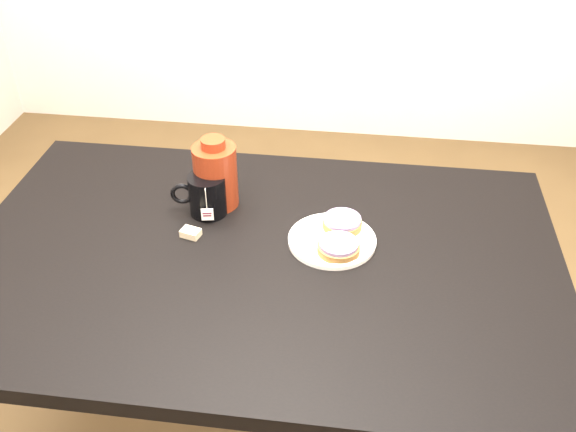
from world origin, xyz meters
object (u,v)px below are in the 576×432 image
(table, at_px, (261,281))
(mug, at_px, (207,195))
(plate, at_px, (332,240))
(bagel_back, at_px, (342,222))
(bagel_package, at_px, (216,175))
(bagel_front, at_px, (339,247))
(teabag_pouch, at_px, (191,233))

(table, relative_size, mug, 9.51)
(table, xyz_separation_m, plate, (0.16, 0.07, 0.09))
(bagel_back, bearing_deg, mug, 174.38)
(mug, bearing_deg, bagel_back, -16.20)
(bagel_package, bearing_deg, table, -53.12)
(table, relative_size, bagel_front, 10.32)
(table, bearing_deg, mug, 136.76)
(bagel_front, xyz_separation_m, teabag_pouch, (-0.36, 0.03, -0.02))
(bagel_back, bearing_deg, teabag_pouch, -169.15)
(bagel_back, bearing_deg, bagel_front, -91.51)
(mug, relative_size, bagel_package, 0.78)
(plate, height_order, bagel_back, bagel_back)
(bagel_back, xyz_separation_m, mug, (-0.34, 0.03, 0.03))
(teabag_pouch, height_order, bagel_package, bagel_package)
(teabag_pouch, bearing_deg, plate, 3.37)
(mug, relative_size, teabag_pouch, 3.27)
(table, height_order, bagel_package, bagel_package)
(mug, bearing_deg, plate, -25.00)
(bagel_back, distance_m, teabag_pouch, 0.37)
(bagel_back, bearing_deg, bagel_package, 166.99)
(table, distance_m, teabag_pouch, 0.20)
(bagel_package, bearing_deg, bagel_front, -27.81)
(teabag_pouch, xyz_separation_m, bagel_package, (0.03, 0.14, 0.08))
(bagel_package, bearing_deg, plate, -22.13)
(teabag_pouch, bearing_deg, bagel_package, 76.91)
(plate, relative_size, bagel_front, 1.54)
(plate, relative_size, teabag_pouch, 4.65)
(mug, bearing_deg, bagel_front, -31.41)
(bagel_package, bearing_deg, teabag_pouch, -103.09)
(table, distance_m, mug, 0.26)
(table, distance_m, plate, 0.20)
(mug, height_order, bagel_package, bagel_package)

